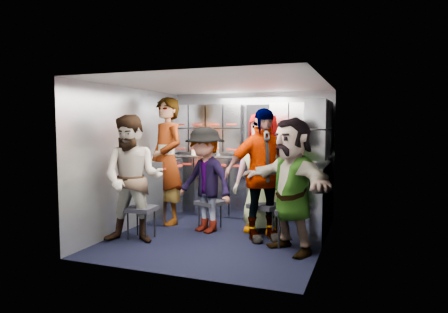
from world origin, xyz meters
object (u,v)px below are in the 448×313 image
(attendant_arc_b, at_px, (205,180))
(attendant_arc_c, at_px, (263,172))
(jump_seat_mid_left, at_px, (210,204))
(jump_seat_near_left, at_px, (141,210))
(jump_seat_mid_right, at_px, (265,207))
(attendant_arc_d, at_px, (262,175))
(attendant_arc_a, at_px, (133,179))
(attendant_arc_e, at_px, (291,185))
(jump_seat_near_right, at_px, (294,213))
(attendant_standing, at_px, (167,161))
(jump_seat_center, at_px, (266,204))

(attendant_arc_b, height_order, attendant_arc_c, attendant_arc_c)
(jump_seat_mid_left, bearing_deg, jump_seat_near_left, -130.35)
(jump_seat_mid_left, bearing_deg, attendant_arc_b, -90.00)
(jump_seat_mid_right, xyz_separation_m, attendant_arc_b, (-0.87, -0.07, 0.35))
(attendant_arc_d, bearing_deg, attendant_arc_a, 166.76)
(attendant_arc_d, bearing_deg, attendant_arc_e, -75.22)
(attendant_arc_c, distance_m, attendant_arc_d, 0.46)
(jump_seat_near_right, height_order, attendant_arc_d, attendant_arc_d)
(jump_seat_near_right, height_order, attendant_standing, attendant_standing)
(attendant_arc_a, xyz_separation_m, attendant_arc_b, (0.68, 0.81, -0.08))
(attendant_arc_e, bearing_deg, attendant_arc_a, -132.41)
(attendant_arc_c, bearing_deg, jump_seat_mid_right, -65.02)
(jump_seat_near_left, xyz_separation_m, attendant_arc_e, (2.02, 0.15, 0.44))
(jump_seat_center, relative_size, jump_seat_near_right, 0.82)
(attendant_arc_b, bearing_deg, jump_seat_mid_right, 26.98)
(jump_seat_near_right, height_order, attendant_arc_e, attendant_arc_e)
(attendant_arc_a, bearing_deg, attendant_arc_c, 22.35)
(attendant_standing, height_order, attendant_arc_d, attendant_standing)
(jump_seat_near_left, height_order, jump_seat_mid_left, jump_seat_near_left)
(jump_seat_near_right, distance_m, attendant_arc_e, 0.42)
(jump_seat_center, distance_m, attendant_arc_e, 1.23)
(jump_seat_mid_right, xyz_separation_m, attendant_arc_e, (0.47, -0.54, 0.42))
(jump_seat_near_left, distance_m, jump_seat_mid_right, 1.70)
(jump_seat_near_left, distance_m, attendant_arc_b, 1.00)
(jump_seat_mid_left, distance_m, jump_seat_near_right, 1.42)
(jump_seat_mid_right, relative_size, attendant_arc_a, 0.29)
(jump_seat_center, xyz_separation_m, attendant_standing, (-1.53, -0.26, 0.62))
(jump_seat_mid_left, bearing_deg, jump_seat_center, 23.66)
(attendant_arc_a, bearing_deg, attendant_arc_d, 8.23)
(jump_seat_mid_right, relative_size, attendant_arc_d, 0.27)
(attendant_arc_e, bearing_deg, attendant_arc_b, -161.22)
(jump_seat_mid_left, relative_size, attendant_arc_d, 0.25)
(attendant_arc_c, height_order, attendant_arc_d, attendant_arc_d)
(jump_seat_center, bearing_deg, attendant_standing, -170.47)
(jump_seat_mid_right, height_order, jump_seat_near_right, jump_seat_near_right)
(jump_seat_mid_right, bearing_deg, jump_seat_mid_left, 172.72)
(jump_seat_near_right, xyz_separation_m, attendant_arc_c, (-0.57, 0.63, 0.43))
(attendant_arc_c, xyz_separation_m, attendant_arc_e, (0.57, -0.81, -0.05))
(jump_seat_mid_right, relative_size, attendant_standing, 0.25)
(jump_seat_mid_left, height_order, attendant_arc_b, attendant_arc_b)
(attendant_arc_d, relative_size, attendant_arc_e, 1.08)
(attendant_arc_a, xyz_separation_m, attendant_arc_c, (1.45, 1.14, 0.03))
(jump_seat_mid_right, xyz_separation_m, attendant_arc_a, (-1.56, -0.87, 0.44))
(attendant_arc_a, bearing_deg, jump_seat_near_left, 74.18)
(jump_seat_near_left, height_order, attendant_arc_d, attendant_arc_d)
(attendant_arc_c, bearing_deg, attendant_arc_b, -152.04)
(jump_seat_near_right, relative_size, attendant_arc_e, 0.30)
(attendant_standing, xyz_separation_m, attendant_arc_e, (2.10, -0.74, -0.17))
(attendant_standing, bearing_deg, attendant_arc_c, 34.77)
(jump_seat_center, relative_size, attendant_arc_e, 0.25)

